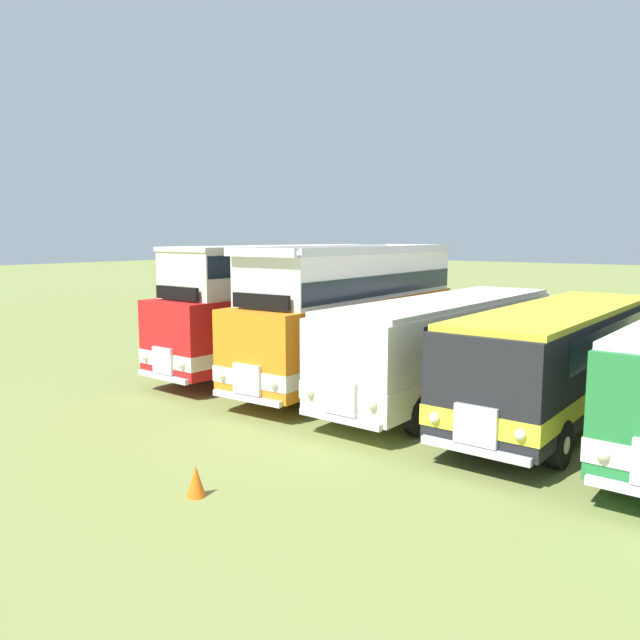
{
  "coord_description": "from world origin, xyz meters",
  "views": [
    {
      "loc": [
        6.31,
        -16.86,
        4.81
      ],
      "look_at": [
        -6.41,
        -0.07,
        1.97
      ],
      "focal_mm": 34.82,
      "sensor_mm": 36.0,
      "label": 1
    }
  ],
  "objects_px": {
    "bus_first_in_row": "(281,301)",
    "bus_second_in_row": "(354,312)",
    "bus_fourth_in_row": "(561,354)",
    "bus_third_in_row": "(447,340)",
    "cone_near_end": "(196,481)"
  },
  "relations": [
    {
      "from": "bus_second_in_row",
      "to": "bus_third_in_row",
      "type": "height_order",
      "value": "bus_second_in_row"
    },
    {
      "from": "bus_second_in_row",
      "to": "cone_near_end",
      "type": "height_order",
      "value": "bus_second_in_row"
    },
    {
      "from": "bus_second_in_row",
      "to": "bus_third_in_row",
      "type": "xyz_separation_m",
      "value": [
        3.36,
        -0.0,
        -0.6
      ]
    },
    {
      "from": "bus_first_in_row",
      "to": "bus_second_in_row",
      "type": "bearing_deg",
      "value": -3.56
    },
    {
      "from": "bus_second_in_row",
      "to": "cone_near_end",
      "type": "bearing_deg",
      "value": -73.17
    },
    {
      "from": "bus_third_in_row",
      "to": "cone_near_end",
      "type": "relative_size",
      "value": 18.19
    },
    {
      "from": "bus_fourth_in_row",
      "to": "cone_near_end",
      "type": "relative_size",
      "value": 17.92
    },
    {
      "from": "bus_second_in_row",
      "to": "bus_fourth_in_row",
      "type": "bearing_deg",
      "value": -1.67
    },
    {
      "from": "cone_near_end",
      "to": "bus_third_in_row",
      "type": "bearing_deg",
      "value": 86.9
    },
    {
      "from": "cone_near_end",
      "to": "bus_second_in_row",
      "type": "bearing_deg",
      "value": 106.83
    },
    {
      "from": "bus_second_in_row",
      "to": "bus_third_in_row",
      "type": "bearing_deg",
      "value": -0.02
    },
    {
      "from": "bus_second_in_row",
      "to": "bus_third_in_row",
      "type": "distance_m",
      "value": 3.41
    },
    {
      "from": "bus_first_in_row",
      "to": "bus_third_in_row",
      "type": "height_order",
      "value": "bus_first_in_row"
    },
    {
      "from": "cone_near_end",
      "to": "bus_fourth_in_row",
      "type": "bearing_deg",
      "value": 67.28
    },
    {
      "from": "bus_fourth_in_row",
      "to": "cone_near_end",
      "type": "distance_m",
      "value": 10.11
    }
  ]
}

